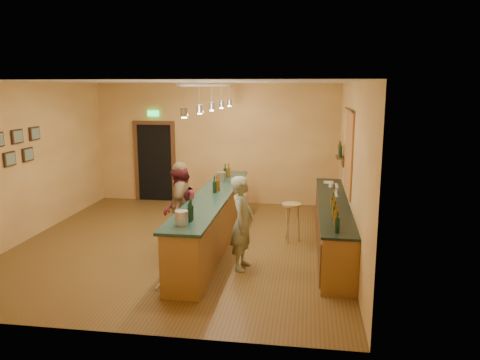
# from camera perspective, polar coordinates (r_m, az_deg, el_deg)

# --- Properties ---
(floor) EXTENTS (7.00, 7.00, 0.00)m
(floor) POSITION_cam_1_polar(r_m,az_deg,el_deg) (9.59, -6.98, -7.70)
(floor) COLOR brown
(floor) RESTS_ON ground
(ceiling) EXTENTS (6.50, 7.00, 0.02)m
(ceiling) POSITION_cam_1_polar(r_m,az_deg,el_deg) (9.07, -7.47, 11.77)
(ceiling) COLOR silver
(ceiling) RESTS_ON wall_back
(wall_back) EXTENTS (6.50, 0.02, 3.20)m
(wall_back) POSITION_cam_1_polar(r_m,az_deg,el_deg) (12.57, -2.96, 4.42)
(wall_back) COLOR #B57B43
(wall_back) RESTS_ON floor
(wall_front) EXTENTS (6.50, 0.02, 3.20)m
(wall_front) POSITION_cam_1_polar(r_m,az_deg,el_deg) (5.97, -16.18, -3.87)
(wall_front) COLOR #B57B43
(wall_front) RESTS_ON floor
(wall_left) EXTENTS (0.02, 7.00, 3.20)m
(wall_left) POSITION_cam_1_polar(r_m,az_deg,el_deg) (10.54, -24.52, 2.04)
(wall_left) COLOR #B57B43
(wall_left) RESTS_ON floor
(wall_right) EXTENTS (0.02, 7.00, 3.20)m
(wall_right) POSITION_cam_1_polar(r_m,az_deg,el_deg) (8.90, 13.39, 1.22)
(wall_right) COLOR #B57B43
(wall_right) RESTS_ON floor
(doorway) EXTENTS (1.15, 0.09, 2.48)m
(doorway) POSITION_cam_1_polar(r_m,az_deg,el_deg) (13.05, -10.31, 2.40)
(doorway) COLOR black
(doorway) RESTS_ON wall_back
(tapestry) EXTENTS (0.03, 1.40, 1.60)m
(tapestry) POSITION_cam_1_polar(r_m,az_deg,el_deg) (9.26, 13.13, 3.18)
(tapestry) COLOR maroon
(tapestry) RESTS_ON wall_right
(bottle_shelf) EXTENTS (0.17, 0.55, 0.54)m
(bottle_shelf) POSITION_cam_1_polar(r_m,az_deg,el_deg) (10.76, 12.14, 3.34)
(bottle_shelf) COLOR #4C2C16
(bottle_shelf) RESTS_ON wall_right
(picture_grid) EXTENTS (0.06, 2.20, 0.70)m
(picture_grid) POSITION_cam_1_polar(r_m,az_deg,el_deg) (9.85, -26.83, 3.32)
(picture_grid) COLOR #382111
(picture_grid) RESTS_ON wall_left
(back_counter) EXTENTS (0.60, 4.55, 1.27)m
(back_counter) POSITION_cam_1_polar(r_m,az_deg,el_deg) (9.31, 11.25, -5.29)
(back_counter) COLOR brown
(back_counter) RESTS_ON floor
(tasting_bar) EXTENTS (0.73, 5.10, 1.38)m
(tasting_bar) POSITION_cam_1_polar(r_m,az_deg,el_deg) (9.27, -3.32, -4.39)
(tasting_bar) COLOR brown
(tasting_bar) RESTS_ON floor
(pendant_track) EXTENTS (0.11, 4.60, 0.50)m
(pendant_track) POSITION_cam_1_polar(r_m,az_deg,el_deg) (8.92, -3.49, 10.46)
(pendant_track) COLOR silver
(pendant_track) RESTS_ON ceiling
(bartender) EXTENTS (0.45, 0.64, 1.64)m
(bartender) POSITION_cam_1_polar(r_m,az_deg,el_deg) (8.06, 0.29, -5.25)
(bartender) COLOR gray
(bartender) RESTS_ON floor
(customer_a) EXTENTS (0.87, 0.97, 1.64)m
(customer_a) POSITION_cam_1_polar(r_m,az_deg,el_deg) (8.95, -7.32, -3.63)
(customer_a) COLOR #59191E
(customer_a) RESTS_ON floor
(customer_b) EXTENTS (0.53, 1.06, 1.74)m
(customer_b) POSITION_cam_1_polar(r_m,az_deg,el_deg) (8.99, -7.23, -3.24)
(customer_b) COLOR #997A51
(customer_b) RESTS_ON floor
(bar_stool) EXTENTS (0.39, 0.39, 0.80)m
(bar_stool) POSITION_cam_1_polar(r_m,az_deg,el_deg) (9.53, 6.29, -3.70)
(bar_stool) COLOR olive
(bar_stool) RESTS_ON floor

